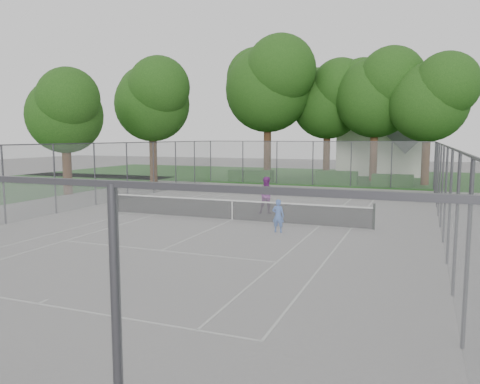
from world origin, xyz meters
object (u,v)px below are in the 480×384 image
(house, at_px, (385,132))
(woman_player, at_px, (267,195))
(girl_player, at_px, (278,216))
(tennis_net, at_px, (232,209))

(house, xyz_separation_m, woman_player, (-3.43, -28.31, -3.44))
(girl_player, height_order, woman_player, woman_player)
(tennis_net, relative_size, woman_player, 6.88)
(tennis_net, bearing_deg, girl_player, -34.71)
(tennis_net, bearing_deg, woman_player, 65.85)
(tennis_net, distance_m, girl_player, 3.43)
(girl_player, bearing_deg, woman_player, -66.61)
(tennis_net, xyz_separation_m, house, (4.43, 30.54, 3.86))
(woman_player, bearing_deg, tennis_net, -137.18)
(girl_player, xyz_separation_m, woman_player, (-1.82, 4.17, 0.26))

